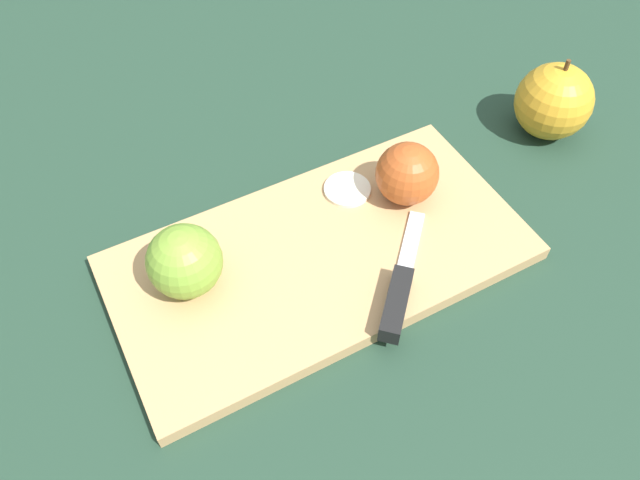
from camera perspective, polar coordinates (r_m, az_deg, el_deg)
name	(u,v)px	position (r m, az deg, el deg)	size (l,w,h in m)	color
ground_plane	(320,262)	(0.62, 0.00, -2.05)	(4.00, 4.00, 0.00)	#1E3828
cutting_board	(320,257)	(0.62, 0.00, -1.61)	(0.42, 0.23, 0.02)	tan
apple_half_left	(185,262)	(0.57, -12.26, -1.94)	(0.07, 0.07, 0.07)	olive
apple_half_right	(407,174)	(0.64, 7.97, 6.00)	(0.07, 0.07, 0.07)	#AD4C1E
knife	(398,296)	(0.58, 7.17, -5.07)	(0.13, 0.12, 0.02)	silver
apple_slice	(347,189)	(0.66, 2.51, 4.65)	(0.05, 0.05, 0.00)	#EFE5C6
apple_whole	(554,101)	(0.77, 20.58, 11.77)	(0.09, 0.09, 0.10)	gold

